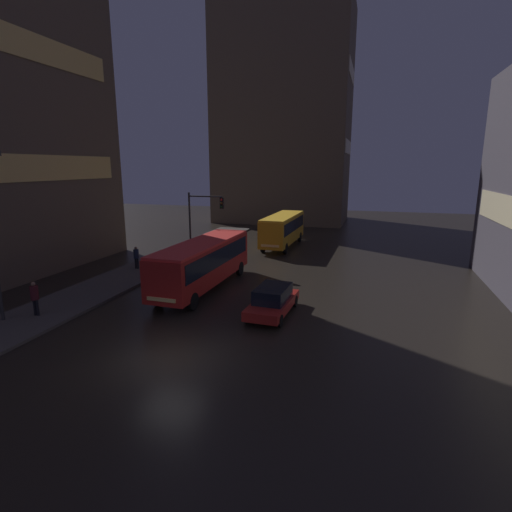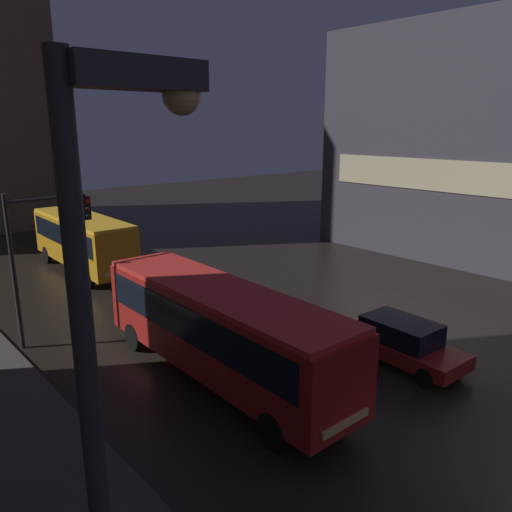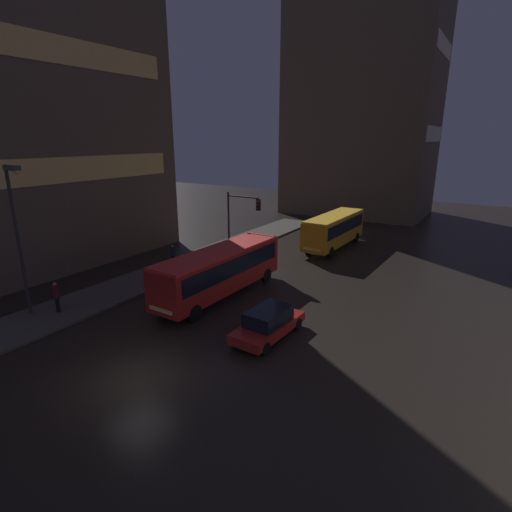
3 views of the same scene
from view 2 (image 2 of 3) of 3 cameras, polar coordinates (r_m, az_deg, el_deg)
sidewalk_left at (r=15.00m, az=-26.67°, el=-19.13°), size 4.00×48.00×0.15m
building_right_block at (r=34.42m, az=27.07°, el=11.40°), size 10.07×20.98×13.99m
bus_near at (r=16.07m, az=-4.26°, el=-7.70°), size 2.71×10.56×3.12m
bus_far at (r=29.63m, az=-19.17°, el=1.99°), size 2.60×9.28×3.14m
car_taxi at (r=18.29m, az=16.16°, el=-9.29°), size 2.08×4.64×1.55m
traffic_light_main at (r=19.93m, az=-23.28°, el=1.51°), size 3.09×0.35×5.76m
street_lamp_sidewalk at (r=4.63m, az=-15.63°, el=-17.08°), size 1.25×0.36×8.43m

